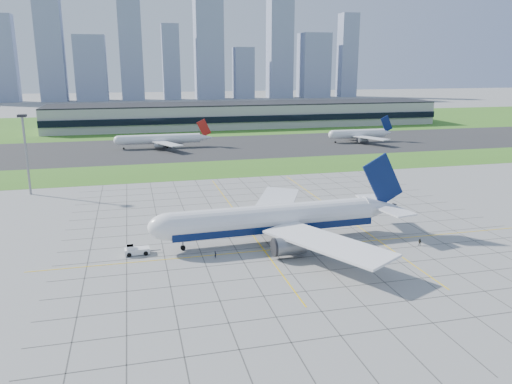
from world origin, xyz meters
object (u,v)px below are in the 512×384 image
at_px(light_mast, 25,145).
at_px(pushback_tug, 136,250).
at_px(crew_near, 215,255).
at_px(airliner, 275,219).
at_px(distant_jet_2, 359,134).
at_px(crew_far, 420,242).
at_px(distant_jet_1, 161,139).

distance_m(light_mast, pushback_tug, 71.76).
xyz_separation_m(light_mast, crew_near, (48.65, -68.75, -15.39)).
height_order(airliner, crew_near, airliner).
xyz_separation_m(airliner, distant_jet_2, (88.08, 139.89, -0.93)).
bearing_deg(distant_jet_2, light_mast, -152.76).
distance_m(crew_near, distant_jet_2, 179.91).
bearing_deg(pushback_tug, light_mast, 115.19).
bearing_deg(crew_near, distant_jet_2, -2.56).
height_order(airliner, crew_far, airliner).
relative_size(airliner, crew_far, 37.37).
bearing_deg(airliner, pushback_tug, 179.54).
bearing_deg(crew_far, pushback_tug, -141.25).
xyz_separation_m(light_mast, pushback_tug, (32.01, -62.40, -15.22)).
height_order(airliner, distant_jet_1, airliner).
relative_size(airliner, distant_jet_1, 1.38).
bearing_deg(distant_jet_2, crew_near, -125.14).
distance_m(crew_far, distant_jet_2, 161.47).
xyz_separation_m(crew_far, distant_jet_2, (56.65, 151.17, 3.63)).
relative_size(crew_near, distant_jet_1, 0.03).
bearing_deg(crew_far, crew_near, -136.90).
distance_m(light_mast, crew_near, 85.61).
relative_size(crew_far, distant_jet_1, 0.04).
bearing_deg(pushback_tug, distant_jet_1, 82.22).
xyz_separation_m(light_mast, distant_jet_1, (46.95, 84.36, -11.69)).
bearing_deg(crew_near, crew_far, -62.39).
relative_size(light_mast, crew_far, 15.02).
distance_m(pushback_tug, crew_far, 64.38).
bearing_deg(crew_near, airliner, -32.47).
bearing_deg(pushback_tug, airliner, -0.46).
bearing_deg(light_mast, pushback_tug, -62.84).
distance_m(crew_near, crew_far, 47.07).
xyz_separation_m(distant_jet_1, distant_jet_2, (105.24, -6.02, -0.00)).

